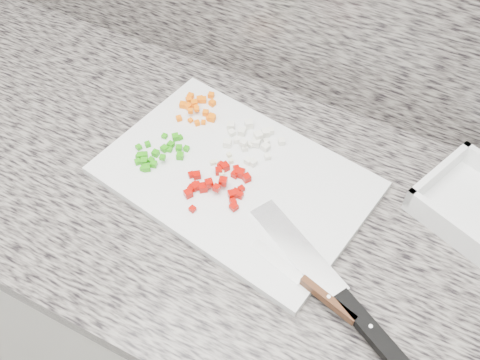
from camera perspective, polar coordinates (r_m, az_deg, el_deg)
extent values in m
cube|color=beige|center=(1.35, -0.29, -13.74)|extent=(3.92, 0.62, 0.86)
cube|color=slate|center=(0.96, -0.40, -2.42)|extent=(3.96, 0.64, 0.04)
cube|color=silver|center=(0.95, -0.52, 0.24)|extent=(0.51, 0.38, 0.02)
cube|color=#F26505|center=(1.07, -6.13, 7.98)|extent=(0.01, 0.01, 0.01)
cube|color=#F26505|center=(1.07, -3.94, 8.54)|extent=(0.02, 0.02, 0.01)
cube|color=#F26505|center=(1.03, -4.59, 6.08)|extent=(0.01, 0.01, 0.01)
cube|color=#F26505|center=(1.08, -3.10, 9.02)|extent=(0.01, 0.01, 0.01)
cube|color=#F26505|center=(1.03, -3.92, 6.17)|extent=(0.01, 0.01, 0.01)
cube|color=#F26505|center=(1.07, -2.98, 8.20)|extent=(0.01, 0.01, 0.01)
cube|color=#F26505|center=(1.05, -4.68, 7.74)|extent=(0.01, 0.01, 0.01)
cube|color=#F26505|center=(1.05, -3.69, 7.16)|extent=(0.01, 0.01, 0.01)
cube|color=#F26505|center=(1.04, -5.30, 7.35)|extent=(0.01, 0.01, 0.01)
cube|color=#F26505|center=(1.08, -4.15, 8.56)|extent=(0.02, 0.02, 0.01)
cube|color=#F26505|center=(1.04, -3.37, 6.58)|extent=(0.01, 0.01, 0.01)
cube|color=#F26505|center=(1.05, -4.64, 7.54)|extent=(0.01, 0.01, 0.01)
cube|color=#F26505|center=(1.06, -4.69, 7.63)|extent=(0.01, 0.01, 0.01)
cube|color=#F26505|center=(1.04, -3.07, 6.83)|extent=(0.01, 0.01, 0.01)
cube|color=#F26505|center=(1.06, -4.89, 8.16)|extent=(0.02, 0.02, 0.01)
cube|color=#F26505|center=(1.08, -5.47, 8.54)|extent=(0.02, 0.02, 0.01)
cube|color=#F26505|center=(1.08, -5.31, 8.88)|extent=(0.01, 0.01, 0.01)
cube|color=#F26505|center=(1.08, -4.29, 8.62)|extent=(0.02, 0.02, 0.01)
cube|color=#F26505|center=(1.04, -5.31, 6.36)|extent=(0.01, 0.01, 0.01)
cube|color=#F26505|center=(1.04, -6.53, 6.56)|extent=(0.01, 0.01, 0.01)
cube|color=#F26505|center=(1.04, -3.00, 6.61)|extent=(0.01, 0.01, 0.01)
cube|color=#F26505|center=(1.06, -5.55, 7.84)|extent=(0.02, 0.02, 0.01)
cube|color=silver|center=(1.01, 0.36, 5.34)|extent=(0.01, 0.01, 0.01)
cube|color=silver|center=(0.98, 0.38, 3.99)|extent=(0.01, 0.01, 0.01)
cube|color=silver|center=(1.02, -1.00, 5.82)|extent=(0.02, 0.02, 0.01)
cube|color=silver|center=(0.99, 1.96, 4.79)|extent=(0.02, 0.02, 0.01)
cube|color=silver|center=(1.00, 2.83, 4.14)|extent=(0.01, 0.01, 0.01)
cube|color=silver|center=(0.97, 2.94, 2.54)|extent=(0.02, 0.02, 0.01)
cube|color=silver|center=(0.99, 1.12, 3.80)|extent=(0.01, 0.01, 0.01)
cube|color=silver|center=(0.99, -1.37, 3.94)|extent=(0.02, 0.02, 0.01)
cube|color=silver|center=(1.00, 4.44, 4.13)|extent=(0.02, 0.02, 0.01)
cube|color=silver|center=(1.01, 3.27, 5.26)|extent=(0.02, 0.02, 0.01)
cube|color=silver|center=(0.99, 1.72, 4.02)|extent=(0.02, 0.02, 0.01)
cube|color=silver|center=(0.96, 0.85, 2.03)|extent=(0.01, 0.01, 0.01)
cube|color=silver|center=(1.02, 0.94, 5.99)|extent=(0.02, 0.02, 0.01)
cube|color=silver|center=(0.98, 2.75, 3.56)|extent=(0.02, 0.02, 0.01)
cube|color=silver|center=(1.01, -0.90, 5.08)|extent=(0.02, 0.02, 0.01)
cube|color=silver|center=(1.01, 0.18, 5.14)|extent=(0.02, 0.02, 0.01)
cube|color=silver|center=(1.00, -0.35, 4.30)|extent=(0.01, 0.01, 0.01)
cube|color=silver|center=(0.96, 1.39, 1.87)|extent=(0.01, 0.01, 0.01)
cube|color=silver|center=(0.98, 0.49, 3.41)|extent=(0.01, 0.01, 0.01)
cube|color=silver|center=(1.01, 2.75, 5.08)|extent=(0.02, 0.02, 0.01)
cube|color=#24910D|center=(0.97, -9.19, 1.69)|extent=(0.01, 0.01, 0.01)
cube|color=#24910D|center=(0.99, -5.73, 3.35)|extent=(0.01, 0.01, 0.01)
cube|color=#24910D|center=(0.99, -8.99, 2.84)|extent=(0.01, 0.01, 0.01)
cube|color=#24910D|center=(0.99, -10.13, 2.65)|extent=(0.02, 0.02, 0.01)
cube|color=#24910D|center=(1.01, -8.06, 4.68)|extent=(0.01, 0.01, 0.01)
cube|color=#24910D|center=(0.97, -10.30, 1.21)|extent=(0.01, 0.01, 0.01)
cube|color=#24910D|center=(0.99, -6.53, 3.42)|extent=(0.01, 0.01, 0.01)
cube|color=#24910D|center=(1.00, -10.75, 3.47)|extent=(0.01, 0.01, 0.01)
cube|color=#24910D|center=(0.99, -10.55, 2.56)|extent=(0.02, 0.02, 0.01)
cube|color=#24910D|center=(0.98, -9.46, 2.11)|extent=(0.01, 0.01, 0.01)
cube|color=#24910D|center=(1.00, -9.82, 3.78)|extent=(0.01, 0.01, 0.01)
cube|color=#24910D|center=(0.99, -8.07, 3.35)|extent=(0.01, 0.01, 0.01)
cube|color=#24910D|center=(0.98, -6.41, 2.58)|extent=(0.02, 0.02, 0.01)
cube|color=#24910D|center=(0.97, -8.25, 2.41)|extent=(0.01, 0.01, 0.01)
cube|color=#24910D|center=(0.99, -7.53, 3.25)|extent=(0.01, 0.01, 0.01)
cube|color=#24910D|center=(1.00, -7.38, 3.77)|extent=(0.01, 0.01, 0.01)
cube|color=#24910D|center=(0.98, -10.20, 2.03)|extent=(0.02, 0.02, 0.01)
cube|color=#24910D|center=(1.01, -6.42, 4.53)|extent=(0.01, 0.01, 0.01)
cube|color=#24910D|center=(1.01, -6.89, 4.57)|extent=(0.02, 0.02, 0.01)
cube|color=#24910D|center=(0.99, -10.72, 2.54)|extent=(0.01, 0.01, 0.01)
cube|color=#24910D|center=(0.97, -9.91, 1.29)|extent=(0.02, 0.02, 0.01)
cube|color=#24910D|center=(0.98, -10.87, 1.93)|extent=(0.01, 0.01, 0.01)
cube|color=#9F0802|center=(0.91, -0.76, -2.33)|extent=(0.01, 0.01, 0.01)
cube|color=#9F0802|center=(0.94, -0.54, 0.61)|extent=(0.01, 0.01, 0.01)
cube|color=#9F0802|center=(0.92, -5.54, -1.45)|extent=(0.02, 0.02, 0.01)
cube|color=#9F0802|center=(0.96, -1.98, 1.56)|extent=(0.01, 0.01, 0.01)
cube|color=#9F0802|center=(0.93, -5.21, -0.90)|extent=(0.01, 0.01, 0.01)
cube|color=#9F0802|center=(0.90, -0.67, -2.87)|extent=(0.02, 0.02, 0.01)
cube|color=#9F0802|center=(0.91, -0.01, -1.64)|extent=(0.01, 0.01, 0.01)
cube|color=#9F0802|center=(0.95, -5.23, 0.56)|extent=(0.01, 0.01, 0.01)
cube|color=#9F0802|center=(0.94, -4.62, 0.53)|extent=(0.02, 0.02, 0.01)
cube|color=#9F0802|center=(0.90, -5.09, -3.09)|extent=(0.01, 0.01, 0.01)
cube|color=#9F0802|center=(0.95, -0.39, 1.23)|extent=(0.01, 0.01, 0.01)
cube|color=#9F0802|center=(0.94, 0.04, 0.74)|extent=(0.02, 0.02, 0.01)
cube|color=#9F0802|center=(0.91, -2.52, -0.84)|extent=(0.01, 0.01, 0.01)
cube|color=#9F0802|center=(0.94, 0.70, 0.22)|extent=(0.02, 0.02, 0.01)
cube|color=#9F0802|center=(0.93, -4.69, -0.64)|extent=(0.02, 0.02, 0.01)
cube|color=#9F0802|center=(0.92, -3.96, -0.81)|extent=(0.02, 0.02, 0.01)
cube|color=#9F0802|center=(0.95, -1.64, 1.41)|extent=(0.02, 0.02, 0.01)
cube|color=#9F0802|center=(0.92, -3.33, -0.33)|extent=(0.02, 0.02, 0.01)
cube|color=#9F0802|center=(0.95, -2.28, 0.96)|extent=(0.02, 0.02, 0.01)
cube|color=#9F0802|center=(0.92, -0.45, -1.24)|extent=(0.01, 0.01, 0.01)
cube|color=#9F0802|center=(0.92, -1.81, -0.15)|extent=(0.02, 0.02, 0.01)
cube|color=#9F0802|center=(0.93, -4.82, -0.67)|extent=(0.02, 0.02, 0.01)
cube|color=#9F0802|center=(0.92, 0.14, -0.93)|extent=(0.01, 0.01, 0.01)
cube|color=#9F0802|center=(0.91, -0.85, -1.54)|extent=(0.02, 0.02, 0.01)
cube|color=beige|center=(0.95, -1.97, 1.02)|extent=(0.01, 0.01, 0.01)
cube|color=beige|center=(0.95, -1.86, 1.30)|extent=(0.01, 0.01, 0.01)
cube|color=beige|center=(0.97, -1.17, 2.71)|extent=(0.01, 0.01, 0.01)
cube|color=beige|center=(0.94, -1.98, 0.64)|extent=(0.01, 0.01, 0.01)
cube|color=beige|center=(0.96, -2.53, 1.92)|extent=(0.01, 0.01, 0.01)
cube|color=beige|center=(0.95, -0.39, 1.12)|extent=(0.01, 0.01, 0.01)
cube|color=beige|center=(0.96, -0.96, 2.04)|extent=(0.01, 0.01, 0.01)
cube|color=beige|center=(0.96, -2.98, 1.85)|extent=(0.01, 0.01, 0.01)
cube|color=white|center=(0.86, 6.13, -7.27)|extent=(0.20, 0.14, 0.00)
cube|color=black|center=(0.81, 13.63, -15.20)|extent=(0.13, 0.08, 0.02)
cylinder|color=white|center=(0.80, 13.75, -14.94)|extent=(0.01, 0.01, 0.00)
cube|color=white|center=(0.85, 3.99, -8.68)|extent=(0.10, 0.05, 0.00)
cube|color=#4A2512|center=(0.82, 9.36, -12.49)|extent=(0.10, 0.04, 0.02)
cylinder|color=white|center=(0.81, 9.44, -12.21)|extent=(0.01, 0.01, 0.00)
cube|color=silver|center=(0.93, 23.07, -5.95)|extent=(0.22, 0.10, 0.04)
cube|color=silver|center=(0.99, 20.36, 0.66)|extent=(0.07, 0.16, 0.04)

